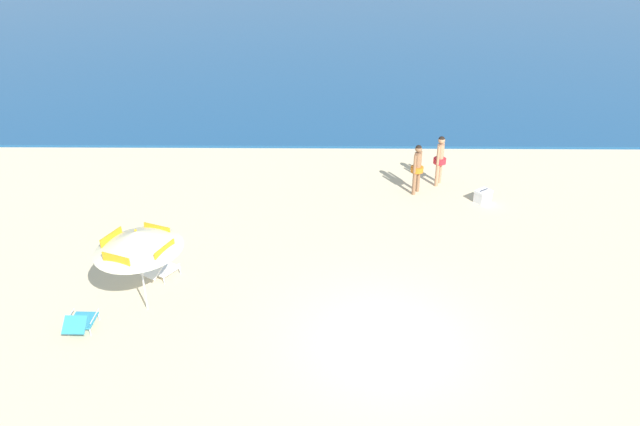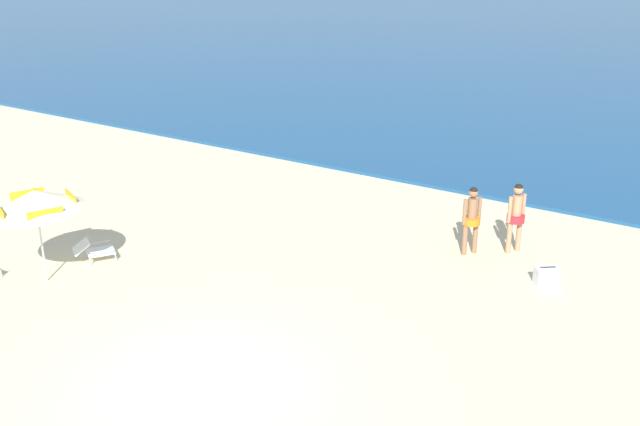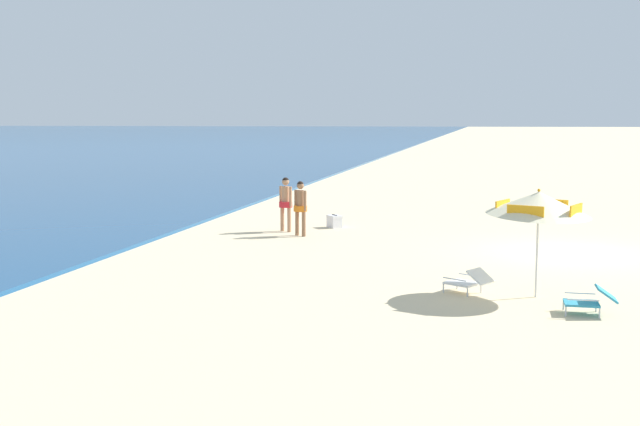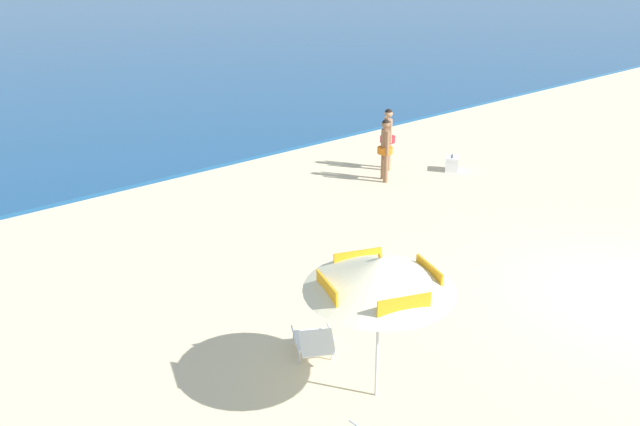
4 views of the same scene
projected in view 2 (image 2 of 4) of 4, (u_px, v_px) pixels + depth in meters
name	position (u px, v px, depth m)	size (l,w,h in m)	color
ground_plane	(202.00, 386.00, 12.12)	(800.00, 800.00, 0.00)	beige
beach_umbrella_striped_main	(35.00, 201.00, 15.17)	(2.84, 2.84, 2.14)	silver
lounge_chair_under_umbrella	(94.00, 250.00, 16.73)	(0.92, 1.03, 0.53)	white
person_standing_near_shore	(516.00, 213.00, 16.95)	(0.41, 0.45, 1.69)	tan
person_standing_beside	(472.00, 216.00, 16.86)	(0.40, 0.43, 1.65)	#8C6042
cooler_box	(547.00, 276.00, 15.58)	(0.61, 0.58, 0.43)	white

